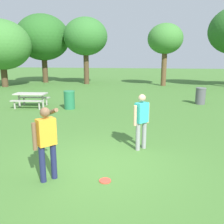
% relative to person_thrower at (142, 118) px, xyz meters
% --- Properties ---
extents(ground_plane, '(120.00, 120.00, 0.00)m').
position_rel_person_thrower_xyz_m(ground_plane, '(-0.91, -1.35, -0.94)').
color(ground_plane, '#447530').
extents(person_thrower, '(0.43, 0.49, 1.64)m').
position_rel_person_thrower_xyz_m(person_thrower, '(0.00, 0.00, 0.00)').
color(person_thrower, gray).
rests_on(person_thrower, ground).
extents(person_catcher, '(0.50, 0.84, 1.64)m').
position_rel_person_thrower_xyz_m(person_catcher, '(-1.89, -2.20, 0.02)').
color(person_catcher, '#1E234C').
rests_on(person_catcher, ground).
extents(frisbee, '(0.26, 0.26, 0.03)m').
position_rel_person_thrower_xyz_m(frisbee, '(-0.64, -2.05, -0.93)').
color(frisbee, '#E04733').
rests_on(frisbee, ground).
extents(picnic_table_near, '(1.85, 1.61, 0.77)m').
position_rel_person_thrower_xyz_m(picnic_table_near, '(-6.34, 5.17, -0.38)').
color(picnic_table_near, '#B2ADA3').
rests_on(picnic_table_near, ground).
extents(trash_can_beside_table, '(0.59, 0.59, 0.96)m').
position_rel_person_thrower_xyz_m(trash_can_beside_table, '(-4.10, 5.10, -0.46)').
color(trash_can_beside_table, '#237047').
rests_on(trash_can_beside_table, ground).
extents(trash_can_further_along, '(0.59, 0.59, 0.96)m').
position_rel_person_thrower_xyz_m(trash_can_further_along, '(2.96, 7.76, -0.46)').
color(trash_can_further_along, '#515156').
rests_on(trash_can_further_along, ground).
extents(tree_tall_left, '(5.27, 5.27, 6.06)m').
position_rel_person_thrower_xyz_m(tree_tall_left, '(-13.60, 13.57, 2.86)').
color(tree_tall_left, '#4C3823').
rests_on(tree_tall_left, ground).
extents(tree_broad_center, '(5.66, 5.66, 7.20)m').
position_rel_person_thrower_xyz_m(tree_broad_center, '(-11.75, 18.20, 3.83)').
color(tree_broad_center, '#4C3823').
rests_on(tree_broad_center, ground).
extents(tree_far_right, '(4.41, 4.41, 6.64)m').
position_rel_person_thrower_xyz_m(tree_far_right, '(-6.80, 17.50, 3.79)').
color(tree_far_right, '#4C3823').
rests_on(tree_far_right, ground).
extents(tree_slender_mid, '(3.31, 3.31, 5.83)m').
position_rel_person_thrower_xyz_m(tree_slender_mid, '(1.07, 17.19, 3.41)').
color(tree_slender_mid, brown).
rests_on(tree_slender_mid, ground).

